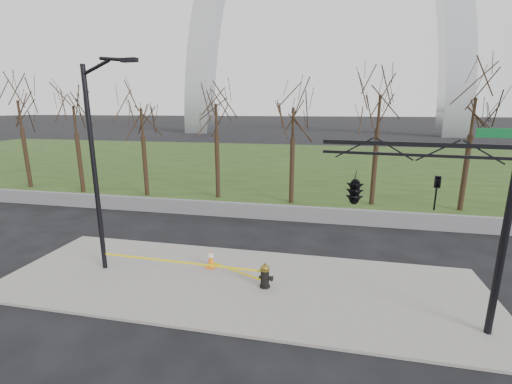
% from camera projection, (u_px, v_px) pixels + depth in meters
% --- Properties ---
extents(ground, '(500.00, 500.00, 0.00)m').
position_uv_depth(ground, '(238.00, 284.00, 13.10)').
color(ground, black).
rests_on(ground, ground).
extents(sidewalk, '(18.00, 6.00, 0.10)m').
position_uv_depth(sidewalk, '(238.00, 283.00, 13.09)').
color(sidewalk, slate).
rests_on(sidewalk, ground).
extents(grass_strip, '(120.00, 40.00, 0.06)m').
position_uv_depth(grass_strip, '(302.00, 163.00, 41.60)').
color(grass_strip, '#223613').
rests_on(grass_strip, ground).
extents(guardrail, '(60.00, 0.30, 0.90)m').
position_uv_depth(guardrail, '(273.00, 212.00, 20.59)').
color(guardrail, '#59595B').
rests_on(guardrail, ground).
extents(tree_row, '(41.95, 4.00, 7.93)m').
position_uv_depth(tree_row, '(254.00, 145.00, 23.97)').
color(tree_row, black).
rests_on(tree_row, ground).
extents(fire_hydrant, '(0.59, 0.38, 0.94)m').
position_uv_depth(fire_hydrant, '(265.00, 276.00, 12.62)').
color(fire_hydrant, black).
rests_on(fire_hydrant, sidewalk).
extents(traffic_cone, '(0.44, 0.44, 0.74)m').
position_uv_depth(traffic_cone, '(211.00, 259.00, 14.22)').
color(traffic_cone, orange).
rests_on(traffic_cone, sidewalk).
extents(street_light, '(2.39, 0.46, 8.21)m').
position_uv_depth(street_light, '(98.00, 156.00, 13.10)').
color(street_light, black).
rests_on(street_light, ground).
extents(traffic_signal_mast, '(5.07, 2.53, 6.00)m').
position_uv_depth(traffic_signal_mast, '(382.00, 190.00, 10.20)').
color(traffic_signal_mast, black).
rests_on(traffic_signal_mast, ground).
extents(caution_tape, '(6.70, 1.14, 0.47)m').
position_uv_depth(caution_tape, '(196.00, 265.00, 13.38)').
color(caution_tape, yellow).
rests_on(caution_tape, ground).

